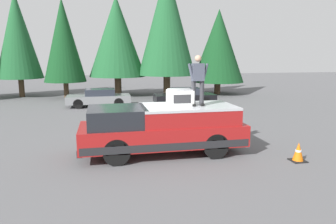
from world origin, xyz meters
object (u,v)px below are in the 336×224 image
(parked_car_grey, at_px, (99,98))
(traffic_cone, at_px, (298,152))
(person_on_truck_bed, at_px, (198,79))
(compressor_unit, at_px, (180,97))
(pickup_truck, at_px, (163,129))
(parked_car_black, at_px, (185,97))

(parked_car_grey, bearing_deg, traffic_cone, -153.28)
(person_on_truck_bed, bearing_deg, parked_car_grey, 17.13)
(compressor_unit, height_order, person_on_truck_bed, person_on_truck_bed)
(parked_car_grey, relative_size, traffic_cone, 6.61)
(pickup_truck, height_order, compressor_unit, compressor_unit)
(parked_car_black, height_order, parked_car_grey, same)
(person_on_truck_bed, bearing_deg, compressor_unit, 69.20)
(parked_car_grey, xyz_separation_m, traffic_cone, (-12.50, -6.29, -0.29))
(parked_car_black, relative_size, parked_car_grey, 1.00)
(pickup_truck, relative_size, parked_car_grey, 1.35)
(person_on_truck_bed, distance_m, parked_car_black, 10.80)
(parked_car_grey, bearing_deg, parked_car_black, -96.16)
(compressor_unit, bearing_deg, traffic_cone, -116.61)
(compressor_unit, distance_m, traffic_cone, 4.21)
(compressor_unit, xyz_separation_m, person_on_truck_bed, (-0.21, -0.56, 0.62))
(pickup_truck, height_order, person_on_truck_bed, person_on_truck_bed)
(pickup_truck, relative_size, compressor_unit, 6.60)
(person_on_truck_bed, distance_m, parked_car_grey, 11.66)
(person_on_truck_bed, height_order, parked_car_black, person_on_truck_bed)
(compressor_unit, height_order, traffic_cone, compressor_unit)
(pickup_truck, bearing_deg, parked_car_grey, 11.55)
(compressor_unit, relative_size, traffic_cone, 1.35)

